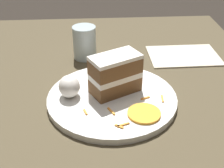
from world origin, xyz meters
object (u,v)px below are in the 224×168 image
cream_dollop (69,86)px  plate (112,99)px  drinking_glass (85,45)px  menu_card (184,56)px  orange_garnish (144,113)px  cake_slice (115,74)px

cream_dollop → plate: bearing=85.7°
drinking_glass → menu_card: (0.01, 0.29, -0.04)m
plate → menu_card: size_ratio=1.46×
menu_card → plate: bearing=-46.8°
plate → orange_garnish: (0.07, 0.06, 0.01)m
cream_dollop → orange_garnish: (0.08, 0.16, -0.02)m
cream_dollop → orange_garnish: 0.18m
orange_garnish → drinking_glass: drinking_glass is taller
cake_slice → cream_dollop: cake_slice is taller
orange_garnish → drinking_glass: 0.33m
cake_slice → orange_garnish: size_ratio=1.79×
plate → cream_dollop: bearing=-94.3°
menu_card → orange_garnish: bearing=-29.9°
plate → menu_card: (-0.22, 0.23, -0.01)m
cake_slice → menu_card: bearing=104.6°
cream_dollop → drinking_glass: (-0.22, 0.03, 0.00)m
cream_dollop → menu_card: size_ratio=0.26×
cake_slice → cream_dollop: bearing=-110.3°
cake_slice → drinking_glass: 0.22m
cake_slice → cream_dollop: 0.11m
orange_garnish → menu_card: 0.33m
orange_garnish → menu_card: orange_garnish is taller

